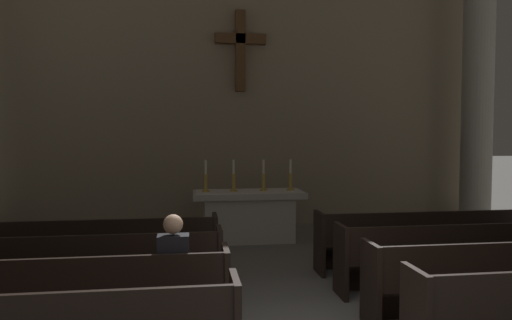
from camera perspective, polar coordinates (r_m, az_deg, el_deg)
pew_left_row_2 at (r=5.30m, az=-23.58°, el=-15.31°), size 3.55×0.50×0.95m
pew_left_row_3 at (r=6.25m, az=-21.00°, el=-12.42°), size 3.55×0.50×0.95m
pew_left_row_4 at (r=7.22m, az=-19.15°, el=-10.29°), size 3.55×0.50×0.95m
pew_right_row_3 at (r=7.13m, az=23.94°, el=-10.55°), size 3.55×0.50×0.95m
pew_right_row_4 at (r=8.00m, az=19.99°, el=-9.01°), size 3.55×0.50×0.95m
column_right_third at (r=11.77m, az=25.21°, el=7.55°), size 1.00×1.00×6.38m
altar at (r=9.47m, az=-0.89°, el=-6.62°), size 2.20×0.90×1.01m
candlestick_outer_left at (r=9.31m, az=-6.10°, el=-2.62°), size 0.16×0.16×0.62m
candlestick_inner_left at (r=9.35m, az=-2.72°, el=-2.59°), size 0.16×0.16×0.62m
candlestick_inner_right at (r=9.42m, az=0.91°, el=-2.54°), size 0.16×0.16×0.62m
candlestick_outer_right at (r=9.52m, az=4.19°, el=-2.49°), size 0.16×0.16×0.62m
apse_with_cross at (r=11.18m, az=-2.05°, el=10.96°), size 11.56×0.47×7.32m
lone_worshipper at (r=5.09m, az=-9.90°, el=-13.32°), size 0.32×0.43×1.32m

